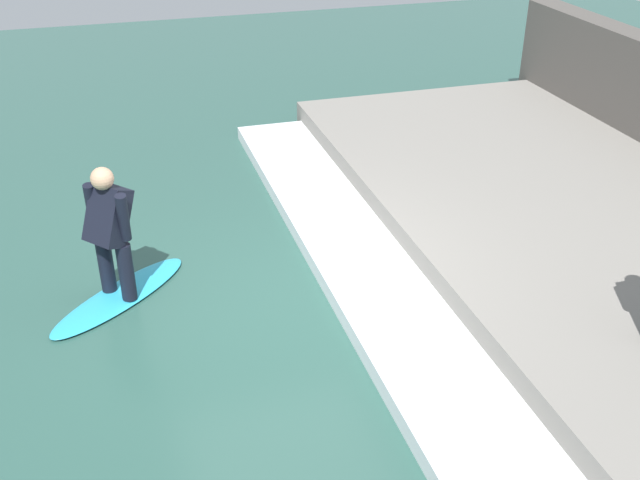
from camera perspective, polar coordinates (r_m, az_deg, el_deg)
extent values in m
plane|color=#2D564C|center=(8.24, -2.92, -4.68)|extent=(28.00, 28.00, 0.00)
cube|color=gray|center=(9.59, 19.49, 0.28)|extent=(4.40, 10.38, 0.44)
cube|color=white|center=(8.44, 3.88, -3.01)|extent=(1.09, 9.86, 0.20)
ellipsoid|color=#2DADD1|center=(8.55, -14.97, -4.13)|extent=(1.77, 1.62, 0.06)
cylinder|color=black|center=(8.26, -14.54, -2.38)|extent=(0.16, 0.16, 0.66)
cylinder|color=black|center=(8.47, -16.00, -1.77)|extent=(0.16, 0.16, 0.66)
cube|color=black|center=(8.06, -15.86, 1.83)|extent=(0.60, 0.60, 0.66)
sphere|color=tan|center=(7.89, -16.27, 4.52)|extent=(0.24, 0.24, 0.24)
cylinder|color=black|center=(7.89, -14.76, 1.66)|extent=(0.12, 0.21, 0.56)
cylinder|color=black|center=(8.21, -17.00, 2.44)|extent=(0.12, 0.21, 0.56)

